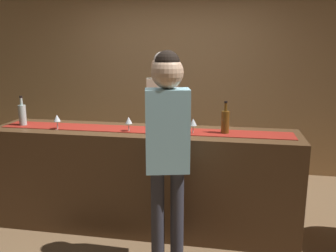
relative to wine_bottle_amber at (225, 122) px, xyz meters
name	(u,v)px	position (x,y,z in m)	size (l,w,h in m)	color
ground_plane	(144,226)	(-0.78, 0.00, -1.12)	(10.00, 10.00, 0.00)	brown
back_wall	(175,70)	(-0.78, 1.90, 0.33)	(6.00, 0.12, 2.90)	tan
bar_counter	(143,179)	(-0.78, 0.00, -0.62)	(2.97, 0.60, 1.01)	#543821
counter_runner_cloth	(143,130)	(-0.78, 0.00, -0.11)	(2.82, 0.28, 0.01)	maroon
wine_bottle_amber	(225,122)	(0.00, 0.00, 0.00)	(0.07, 0.07, 0.30)	brown
wine_bottle_clear	(22,115)	(-2.02, -0.02, 0.00)	(0.07, 0.07, 0.30)	#B2C6C1
wine_glass_near_customer	(129,121)	(-0.89, -0.09, -0.01)	(0.07, 0.07, 0.14)	silver
wine_glass_mid_counter	(57,119)	(-1.60, -0.12, -0.01)	(0.07, 0.07, 0.14)	silver
wine_glass_far_end	(193,123)	(-0.29, -0.06, -0.01)	(0.07, 0.07, 0.14)	silver
bartender	(162,112)	(-0.70, 0.58, -0.04)	(0.37, 0.27, 1.74)	#26262B
customer_sipping	(167,137)	(-0.43, -0.59, -0.01)	(0.38, 0.28, 1.77)	#33333D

